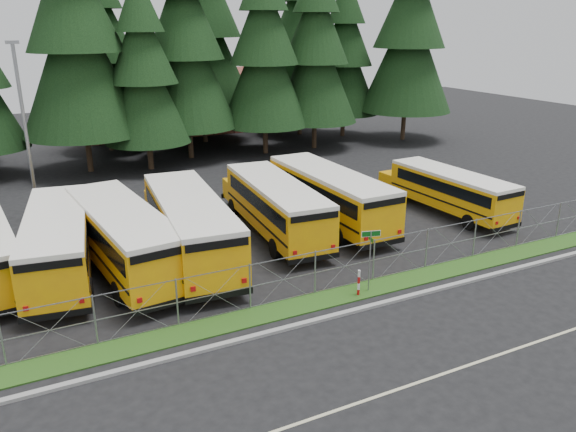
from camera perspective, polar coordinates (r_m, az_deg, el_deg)
The scene contains 25 objects.
ground at distance 25.63m, azimuth 3.60°, elevation -6.54°, with size 120.00×120.00×0.00m, color black.
curb at distance 23.28m, azimuth 7.47°, elevation -9.32°, with size 50.00×0.25×0.12m, color gray.
grass_verge at distance 24.32m, azimuth 5.62°, elevation -8.00°, with size 50.00×1.40×0.06m, color #1E4714.
road_lane_line at distance 20.06m, azimuth 15.52°, elevation -15.19°, with size 50.00×0.12×0.01m, color beige.
chainlink_fence at distance 24.43m, azimuth 4.83°, elevation -5.32°, with size 44.00×0.10×2.00m, color gray, non-canonical shape.
brick_building at distance 63.00m, azimuth -10.20°, elevation 11.45°, with size 22.00×10.00×6.00m, color brown.
bus_1 at distance 27.73m, azimuth -22.24°, elevation -2.59°, with size 2.70×11.45×3.00m, color #FFB108, non-canonical shape.
bus_2 at distance 27.19m, azimuth -16.59°, elevation -2.21°, with size 2.82×11.93×3.13m, color #FFB108, non-canonical shape.
bus_3 at distance 27.75m, azimuth -10.04°, elevation -1.14°, with size 2.90×12.30×3.22m, color #FFB108, non-canonical shape.
bus_5 at distance 30.64m, azimuth -1.46°, elevation 0.90°, with size 2.71×11.47×3.01m, color #FFB108, non-canonical shape.
bus_6 at distance 32.38m, azimuth 3.90°, elevation 1.98°, with size 2.81×11.91×3.12m, color #FFB108, non-canonical shape.
bus_east at distance 35.43m, azimuth 15.83°, elevation 2.37°, with size 2.36×10.00×2.62m, color #FFB108, non-canonical shape.
street_sign at distance 24.00m, azimuth 8.37°, elevation -3.24°, with size 0.81×0.54×2.81m.
striped_bollard at distance 24.14m, azimuth 7.19°, elevation -6.78°, with size 0.11×0.11×1.20m, color #B20C0C.
light_standard at distance 35.30m, azimuth -25.15°, elevation 8.24°, with size 0.70×0.35×10.14m.
conifer_3 at distance 45.44m, azimuth -20.80°, elevation 16.54°, with size 9.02×9.02×19.94m, color black, non-canonical shape.
conifer_4 at distance 44.96m, azimuth -14.46°, elevation 13.81°, with size 6.67×6.67×14.75m, color black, non-canonical shape.
conifer_5 at distance 48.19m, azimuth -10.41°, elevation 16.45°, with size 8.22×8.22×18.18m, color black, non-canonical shape.
conifer_6 at distance 49.33m, azimuth -2.43°, elevation 16.10°, with size 7.68×7.68×16.99m, color black, non-canonical shape.
conifer_7 at distance 51.56m, azimuth 2.81°, elevation 16.13°, with size 7.61×7.61×16.83m, color black, non-canonical shape.
conifer_8 at distance 57.66m, azimuth 5.79°, elevation 15.72°, with size 7.02×7.02×15.52m, color black, non-canonical shape.
conifer_9 at distance 56.56m, azimuth 12.21°, elevation 17.31°, with size 8.77×8.77×19.40m, color black, non-canonical shape.
conifer_11 at distance 53.09m, azimuth -18.42°, elevation 15.56°, with size 7.81×7.81×17.28m, color black, non-canonical shape.
conifer_12 at distance 54.84m, azimuth -8.95°, elevation 18.62°, with size 9.77×9.77×21.62m, color black, non-canonical shape.
conifer_13 at distance 58.27m, azimuth 1.25°, elevation 17.27°, with size 8.33×8.33×18.42m, color black, non-canonical shape.
Camera 1 is at (-11.75, -19.90, 11.08)m, focal length 35.00 mm.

